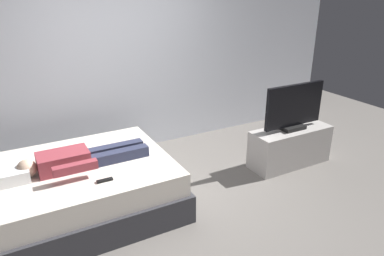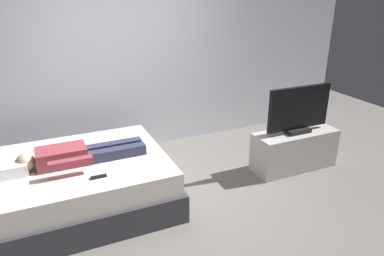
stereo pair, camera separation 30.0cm
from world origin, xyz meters
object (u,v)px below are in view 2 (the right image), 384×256
object	(u,v)px
pillow	(0,169)
tv_stand	(294,150)
bed	(76,185)
remote	(99,177)
tv	(299,111)
person	(75,155)

from	to	relation	value
pillow	tv_stand	bearing A→B (deg)	-3.91
bed	tv_stand	size ratio (longest dim) A/B	1.77
pillow	remote	bearing A→B (deg)	-28.03
tv_stand	tv	bearing A→B (deg)	-7.13
bed	person	xyz separation A→B (m)	(0.03, -0.04, 0.36)
bed	remote	distance (m)	0.56
bed	remote	bearing A→B (deg)	-67.96
tv_stand	tv	size ratio (longest dim) A/B	1.25
bed	pillow	distance (m)	0.74
person	remote	world-z (taller)	person
pillow	tv	bearing A→B (deg)	-3.91
tv	tv_stand	bearing A→B (deg)	172.87
person	tv_stand	xyz separation A→B (m)	(2.65, -0.19, -0.37)
bed	tv	bearing A→B (deg)	-4.86
remote	tv_stand	world-z (taller)	remote
remote	tv	xyz separation A→B (m)	(2.50, 0.22, 0.24)
person	tv	distance (m)	2.67
remote	tv_stand	size ratio (longest dim) A/B	0.14
remote	tv_stand	distance (m)	2.53
person	remote	bearing A→B (deg)	-69.53
tv	bed	bearing A→B (deg)	175.14
pillow	remote	xyz separation A→B (m)	(0.84, -0.44, -0.05)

